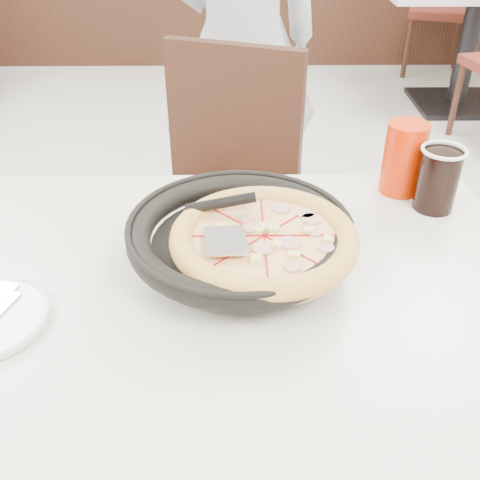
{
  "coord_description": "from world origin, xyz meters",
  "views": [
    {
      "loc": [
        0.33,
        -1.05,
        1.37
      ],
      "look_at": [
        0.34,
        -0.21,
        0.8
      ],
      "focal_mm": 42.0,
      "sensor_mm": 36.0,
      "label": 1
    }
  ],
  "objects_px": {
    "chair_far": "(212,222)",
    "pizza_pan": "(240,244)",
    "bg_chair_right_far": "(440,8)",
    "diner_person": "(241,44)",
    "cola_glass": "(438,181)",
    "pizza": "(264,246)",
    "red_cup": "(404,158)",
    "bg_table_right": "(467,49)",
    "main_table": "(206,415)"
  },
  "relations": [
    {
      "from": "chair_far",
      "to": "pizza_pan",
      "type": "height_order",
      "value": "chair_far"
    },
    {
      "from": "bg_table_right",
      "to": "red_cup",
      "type": "bearing_deg",
      "value": -114.03
    },
    {
      "from": "pizza",
      "to": "diner_person",
      "type": "bearing_deg",
      "value": 91.09
    },
    {
      "from": "chair_far",
      "to": "red_cup",
      "type": "distance_m",
      "value": 0.64
    },
    {
      "from": "pizza",
      "to": "cola_glass",
      "type": "relative_size",
      "value": 2.32
    },
    {
      "from": "pizza",
      "to": "bg_table_right",
      "type": "distance_m",
      "value": 3.19
    },
    {
      "from": "main_table",
      "to": "pizza_pan",
      "type": "distance_m",
      "value": 0.43
    },
    {
      "from": "chair_far",
      "to": "bg_table_right",
      "type": "height_order",
      "value": "chair_far"
    },
    {
      "from": "chair_far",
      "to": "diner_person",
      "type": "bearing_deg",
      "value": -78.34
    },
    {
      "from": "pizza_pan",
      "to": "chair_far",
      "type": "bearing_deg",
      "value": 97.58
    },
    {
      "from": "main_table",
      "to": "chair_far",
      "type": "bearing_deg",
      "value": 90.23
    },
    {
      "from": "chair_far",
      "to": "cola_glass",
      "type": "xyz_separation_m",
      "value": [
        0.49,
        -0.38,
        0.34
      ]
    },
    {
      "from": "main_table",
      "to": "bg_table_right",
      "type": "height_order",
      "value": "same"
    },
    {
      "from": "diner_person",
      "to": "bg_chair_right_far",
      "type": "xyz_separation_m",
      "value": [
        1.49,
        2.3,
        -0.36
      ]
    },
    {
      "from": "bg_table_right",
      "to": "bg_chair_right_far",
      "type": "bearing_deg",
      "value": 88.02
    },
    {
      "from": "pizza",
      "to": "diner_person",
      "type": "distance_m",
      "value": 1.21
    },
    {
      "from": "main_table",
      "to": "diner_person",
      "type": "height_order",
      "value": "diner_person"
    },
    {
      "from": "cola_glass",
      "to": "diner_person",
      "type": "distance_m",
      "value": 1.06
    },
    {
      "from": "chair_far",
      "to": "cola_glass",
      "type": "relative_size",
      "value": 7.31
    },
    {
      "from": "diner_person",
      "to": "bg_chair_right_far",
      "type": "bearing_deg",
      "value": -140.41
    },
    {
      "from": "pizza",
      "to": "chair_far",
      "type": "bearing_deg",
      "value": 100.97
    },
    {
      "from": "cola_glass",
      "to": "red_cup",
      "type": "height_order",
      "value": "red_cup"
    },
    {
      "from": "pizza",
      "to": "bg_table_right",
      "type": "xyz_separation_m",
      "value": [
        1.44,
        2.82,
        -0.44
      ]
    },
    {
      "from": "chair_far",
      "to": "bg_chair_right_far",
      "type": "distance_m",
      "value": 3.31
    },
    {
      "from": "chair_far",
      "to": "bg_chair_right_far",
      "type": "xyz_separation_m",
      "value": [
        1.58,
        2.91,
        0.0
      ]
    },
    {
      "from": "pizza_pan",
      "to": "cola_glass",
      "type": "xyz_separation_m",
      "value": [
        0.42,
        0.19,
        0.02
      ]
    },
    {
      "from": "red_cup",
      "to": "diner_person",
      "type": "height_order",
      "value": "diner_person"
    },
    {
      "from": "pizza_pan",
      "to": "red_cup",
      "type": "bearing_deg",
      "value": 36.76
    },
    {
      "from": "diner_person",
      "to": "chair_far",
      "type": "bearing_deg",
      "value": 63.53
    },
    {
      "from": "main_table",
      "to": "bg_chair_right_far",
      "type": "relative_size",
      "value": 1.26
    },
    {
      "from": "cola_glass",
      "to": "bg_table_right",
      "type": "xyz_separation_m",
      "value": [
        1.07,
        2.59,
        -0.44
      ]
    },
    {
      "from": "chair_far",
      "to": "pizza",
      "type": "xyz_separation_m",
      "value": [
        0.12,
        -0.61,
        0.34
      ]
    },
    {
      "from": "main_table",
      "to": "pizza",
      "type": "height_order",
      "value": "pizza"
    },
    {
      "from": "chair_far",
      "to": "cola_glass",
      "type": "distance_m",
      "value": 0.71
    },
    {
      "from": "bg_chair_right_far",
      "to": "cola_glass",
      "type": "bearing_deg",
      "value": 91.23
    },
    {
      "from": "pizza",
      "to": "diner_person",
      "type": "relative_size",
      "value": 0.18
    },
    {
      "from": "cola_glass",
      "to": "red_cup",
      "type": "distance_m",
      "value": 0.1
    },
    {
      "from": "diner_person",
      "to": "bg_table_right",
      "type": "distance_m",
      "value": 2.22
    },
    {
      "from": "pizza_pan",
      "to": "bg_chair_right_far",
      "type": "xyz_separation_m",
      "value": [
        1.51,
        3.48,
        -0.32
      ]
    },
    {
      "from": "cola_glass",
      "to": "red_cup",
      "type": "bearing_deg",
      "value": 125.3
    },
    {
      "from": "chair_far",
      "to": "pizza_pan",
      "type": "bearing_deg",
      "value": 118.15
    },
    {
      "from": "diner_person",
      "to": "main_table",
      "type": "bearing_deg",
      "value": 68.15
    },
    {
      "from": "red_cup",
      "to": "chair_far",
      "type": "bearing_deg",
      "value": 145.33
    },
    {
      "from": "cola_glass",
      "to": "bg_chair_right_far",
      "type": "height_order",
      "value": "bg_chair_right_far"
    },
    {
      "from": "pizza",
      "to": "cola_glass",
      "type": "height_order",
      "value": "cola_glass"
    },
    {
      "from": "chair_far",
      "to": "pizza",
      "type": "relative_size",
      "value": 3.15
    },
    {
      "from": "main_table",
      "to": "red_cup",
      "type": "xyz_separation_m",
      "value": [
        0.44,
        0.32,
        0.45
      ]
    },
    {
      "from": "main_table",
      "to": "bg_table_right",
      "type": "bearing_deg",
      "value": 61.22
    },
    {
      "from": "pizza_pan",
      "to": "diner_person",
      "type": "relative_size",
      "value": 0.19
    },
    {
      "from": "pizza",
      "to": "bg_table_right",
      "type": "relative_size",
      "value": 0.25
    }
  ]
}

